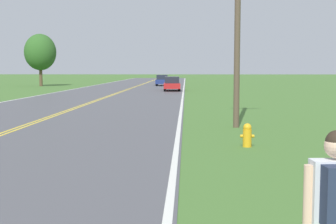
{
  "coord_description": "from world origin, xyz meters",
  "views": [
    {
      "loc": [
        6.73,
        -0.66,
        2.39
      ],
      "look_at": [
        6.27,
        11.26,
        1.28
      ],
      "focal_mm": 50.0,
      "sensor_mm": 36.0,
      "label": 1
    }
  ],
  "objects_px": {
    "fire_hydrant": "(247,135)",
    "car_red_sedan_approaching": "(172,84)",
    "tree_left_verge": "(40,52)",
    "car_dark_blue_sedan_mid_near": "(162,80)"
  },
  "relations": [
    {
      "from": "car_red_sedan_approaching",
      "to": "car_dark_blue_sedan_mid_near",
      "type": "relative_size",
      "value": 1.17
    },
    {
      "from": "fire_hydrant",
      "to": "car_dark_blue_sedan_mid_near",
      "type": "xyz_separation_m",
      "value": [
        -5.27,
        52.06,
        0.41
      ]
    },
    {
      "from": "car_red_sedan_approaching",
      "to": "fire_hydrant",
      "type": "bearing_deg",
      "value": 3.23
    },
    {
      "from": "fire_hydrant",
      "to": "car_red_sedan_approaching",
      "type": "relative_size",
      "value": 0.15
    },
    {
      "from": "tree_left_verge",
      "to": "car_dark_blue_sedan_mid_near",
      "type": "distance_m",
      "value": 17.26
    },
    {
      "from": "fire_hydrant",
      "to": "tree_left_verge",
      "type": "relative_size",
      "value": 0.1
    },
    {
      "from": "tree_left_verge",
      "to": "car_red_sedan_approaching",
      "type": "relative_size",
      "value": 1.47
    },
    {
      "from": "car_red_sedan_approaching",
      "to": "car_dark_blue_sedan_mid_near",
      "type": "bearing_deg",
      "value": -175.31
    },
    {
      "from": "fire_hydrant",
      "to": "car_red_sedan_approaching",
      "type": "distance_m",
      "value": 36.75
    },
    {
      "from": "fire_hydrant",
      "to": "car_red_sedan_approaching",
      "type": "bearing_deg",
      "value": 95.34
    }
  ]
}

